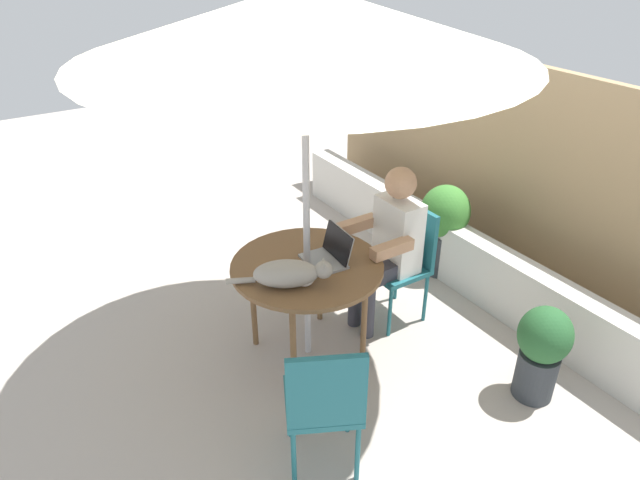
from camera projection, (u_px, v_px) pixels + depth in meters
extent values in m
plane|color=#ADA399|center=(308.00, 351.00, 4.06)|extent=(14.00, 14.00, 0.00)
cube|color=tan|center=(527.00, 176.00, 4.61)|extent=(4.89, 0.08, 1.73)
cube|color=beige|center=(466.00, 261.00, 4.65)|extent=(4.40, 0.20, 0.50)
cylinder|color=brown|center=(307.00, 266.00, 3.71)|extent=(1.00, 1.00, 0.03)
cylinder|color=brown|center=(364.00, 319.00, 3.81)|extent=(0.04, 0.04, 0.70)
cylinder|color=brown|center=(320.00, 280.00, 4.22)|extent=(0.04, 0.04, 0.70)
cylinder|color=brown|center=(253.00, 304.00, 3.96)|extent=(0.04, 0.04, 0.70)
cylinder|color=brown|center=(293.00, 348.00, 3.55)|extent=(0.04, 0.04, 0.70)
cylinder|color=#B7B7BC|center=(306.00, 213.00, 3.51)|extent=(0.04, 0.04, 2.20)
cone|color=beige|center=(304.00, 21.00, 2.96)|extent=(2.49, 2.49, 0.37)
sphere|color=#B7B7BC|center=(304.00, 19.00, 2.96)|extent=(0.06, 0.06, 0.06)
cube|color=#1E606B|center=(395.00, 268.00, 4.20)|extent=(0.40, 0.40, 0.04)
cube|color=#1E606B|center=(417.00, 234.00, 4.17)|extent=(0.40, 0.04, 0.44)
cylinder|color=#1E606B|center=(425.00, 298.00, 4.27)|extent=(0.03, 0.03, 0.42)
cylinder|color=#1E606B|center=(396.00, 277.00, 4.52)|extent=(0.03, 0.03, 0.42)
cylinder|color=#1E606B|center=(362.00, 290.00, 4.36)|extent=(0.03, 0.03, 0.42)
cylinder|color=#1E606B|center=(390.00, 312.00, 4.11)|extent=(0.03, 0.03, 0.42)
cube|color=#1E606B|center=(322.00, 401.00, 3.05)|extent=(0.54, 0.54, 0.04)
cube|color=#1E606B|center=(327.00, 392.00, 2.78)|extent=(0.21, 0.37, 0.44)
cylinder|color=#1E606B|center=(294.00, 458.00, 3.00)|extent=(0.03, 0.03, 0.42)
cylinder|color=#1E606B|center=(358.00, 453.00, 3.03)|extent=(0.03, 0.03, 0.42)
cylinder|color=#1E606B|center=(348.00, 405.00, 3.33)|extent=(0.03, 0.03, 0.42)
cylinder|color=#1E606B|center=(290.00, 410.00, 3.29)|extent=(0.03, 0.03, 0.42)
cube|color=white|center=(398.00, 234.00, 4.06)|extent=(0.34, 0.20, 0.54)
sphere|color=tan|center=(401.00, 183.00, 3.85)|extent=(0.22, 0.22, 0.22)
cube|color=#383842|center=(373.00, 261.00, 4.15)|extent=(0.12, 0.30, 0.12)
cylinder|color=#383842|center=(355.00, 299.00, 4.22)|extent=(0.10, 0.10, 0.45)
cube|color=#383842|center=(387.00, 271.00, 4.04)|extent=(0.12, 0.30, 0.12)
cylinder|color=#383842|center=(368.00, 310.00, 4.10)|extent=(0.10, 0.10, 0.45)
cube|color=tan|center=(357.00, 225.00, 4.08)|extent=(0.08, 0.32, 0.08)
cube|color=tan|center=(392.00, 249.00, 3.78)|extent=(0.08, 0.32, 0.08)
cube|color=gray|center=(323.00, 261.00, 3.71)|extent=(0.31, 0.24, 0.02)
cube|color=black|center=(337.00, 243.00, 3.70)|extent=(0.30, 0.08, 0.20)
cube|color=gray|center=(339.00, 243.00, 3.71)|extent=(0.30, 0.08, 0.20)
ellipsoid|color=gray|center=(286.00, 274.00, 3.44)|extent=(0.36, 0.44, 0.17)
sphere|color=gray|center=(324.00, 270.00, 3.44)|extent=(0.11, 0.11, 0.11)
ellipsoid|color=white|center=(304.00, 278.00, 3.47)|extent=(0.16, 0.16, 0.09)
cylinder|color=gray|center=(241.00, 281.00, 3.49)|extent=(0.12, 0.18, 0.04)
cone|color=gray|center=(324.00, 265.00, 3.39)|extent=(0.04, 0.04, 0.03)
cone|color=gray|center=(323.00, 260.00, 3.45)|extent=(0.04, 0.04, 0.03)
cylinder|color=#33383D|center=(535.00, 374.00, 3.62)|extent=(0.25, 0.25, 0.33)
ellipsoid|color=#26592D|center=(545.00, 335.00, 3.46)|extent=(0.33, 0.33, 0.37)
cylinder|color=#33383D|center=(441.00, 251.00, 4.90)|extent=(0.30, 0.30, 0.38)
ellipsoid|color=#3D7F33|center=(445.00, 212.00, 4.71)|extent=(0.41, 0.41, 0.45)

